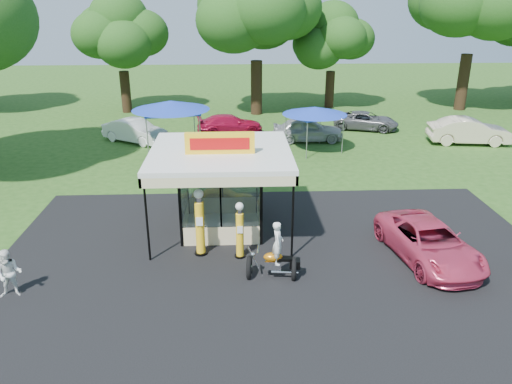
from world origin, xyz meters
TOP-DOWN VIEW (x-y plane):
  - ground at (0.00, 0.00)m, footprint 120.00×120.00m
  - asphalt_apron at (0.00, 2.00)m, footprint 20.00×14.00m
  - gas_station_kiosk at (-2.00, 4.99)m, footprint 5.40×5.40m
  - gas_pump_left at (-2.75, 2.85)m, footprint 0.48×0.48m
  - gas_pump_right at (-1.32, 2.56)m, footprint 0.40×0.40m
  - motorcycle at (-0.16, 1.11)m, footprint 1.84×1.00m
  - spare_tires at (-2.73, 3.81)m, footprint 0.86×0.62m
  - kiosk_car at (-2.00, 7.20)m, footprint 2.82×1.13m
  - pink_sedan at (5.43, 2.11)m, footprint 3.04×5.24m
  - spectator_west at (-8.54, 0.36)m, footprint 0.86×0.71m
  - bg_car_a at (-7.92, 18.58)m, footprint 4.65×3.75m
  - bg_car_b at (-1.73, 20.51)m, footprint 4.75×2.50m
  - bg_car_c at (3.38, 18.28)m, footprint 4.61×1.90m
  - bg_car_d at (8.02, 21.23)m, footprint 5.00×3.46m
  - bg_car_e at (13.69, 17.20)m, footprint 5.26×2.42m
  - tent_west at (-5.16, 15.93)m, footprint 4.59×4.59m
  - tent_east at (3.43, 16.06)m, footprint 3.92×3.92m
  - oak_far_b at (-10.26, 27.97)m, footprint 7.75×7.75m
  - oak_far_c at (0.42, 26.79)m, footprint 10.20×10.20m
  - oak_far_d at (6.83, 29.20)m, footprint 7.16×7.16m
  - oak_far_e at (17.73, 27.73)m, footprint 10.69×10.69m

SIDE VIEW (x-z plane):
  - ground at x=0.00m, z-range 0.00..0.00m
  - asphalt_apron at x=0.00m, z-range 0.00..0.04m
  - spare_tires at x=-2.73m, z-range -0.01..0.69m
  - kiosk_car at x=-2.00m, z-range 0.00..0.96m
  - bg_car_d at x=8.02m, z-range 0.00..1.27m
  - bg_car_b at x=-1.73m, z-range 0.00..1.31m
  - pink_sedan at x=5.43m, z-range 0.00..1.37m
  - bg_car_a at x=-7.92m, z-range 0.00..1.49m
  - bg_car_c at x=3.38m, z-range 0.00..1.56m
  - spectator_west at x=-8.54m, z-range 0.00..1.62m
  - motorcycle at x=-0.16m, z-range -0.24..1.89m
  - bg_car_e at x=13.69m, z-range 0.00..1.67m
  - gas_pump_right at x=-1.32m, z-range -0.04..2.12m
  - gas_pump_left at x=-2.75m, z-range -0.05..2.53m
  - gas_station_kiosk at x=-2.00m, z-range -0.31..3.87m
  - tent_east at x=3.43m, z-range 1.11..3.85m
  - tent_west at x=-5.16m, z-range 1.30..4.51m
  - oak_far_d at x=6.83m, z-range 1.17..9.69m
  - oak_far_b at x=-10.26m, z-range 1.28..10.52m
  - oak_far_c at x=0.42m, z-range 1.62..13.64m
  - oak_far_e at x=17.73m, z-range 1.76..14.48m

